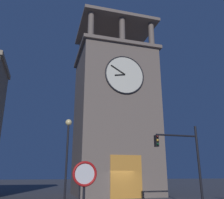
{
  "coord_description": "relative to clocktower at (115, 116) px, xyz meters",
  "views": [
    {
      "loc": [
        7.53,
        22.4,
        2.16
      ],
      "look_at": [
        -0.14,
        -4.66,
        10.88
      ],
      "focal_mm": 38.88,
      "sensor_mm": 36.0,
      "label": 1
    }
  ],
  "objects": [
    {
      "name": "no_horn_sign",
      "position": [
        6.62,
        19.11,
        -6.82
      ],
      "size": [
        0.78,
        0.14,
        2.57
      ],
      "color": "black",
      "rests_on": "ground_plane"
    },
    {
      "name": "clocktower",
      "position": [
        0.0,
        0.0,
        0.0
      ],
      "size": [
        9.32,
        8.48,
        23.34
      ],
      "color": "#75665B",
      "rests_on": "ground_plane"
    },
    {
      "name": "traffic_signal_mid",
      "position": [
        -1.2,
        12.43,
        -5.36
      ],
      "size": [
        3.23,
        0.41,
        5.41
      ],
      "color": "black",
      "rests_on": "ground_plane"
    },
    {
      "name": "street_lamp",
      "position": [
        6.35,
        10.17,
        -4.8
      ],
      "size": [
        0.44,
        0.44,
        5.87
      ],
      "color": "black",
      "rests_on": "ground_plane"
    }
  ]
}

